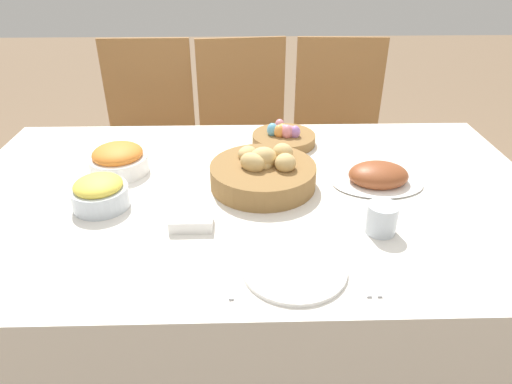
{
  "coord_description": "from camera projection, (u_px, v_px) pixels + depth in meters",
  "views": [
    {
      "loc": [
        -0.01,
        -1.15,
        1.41
      ],
      "look_at": [
        0.02,
        -0.08,
        0.79
      ],
      "focal_mm": 32.0,
      "sensor_mm": 36.0,
      "label": 1
    }
  ],
  "objects": [
    {
      "name": "ham_platter",
      "position": [
        378.0,
        177.0,
        1.35
      ],
      "size": [
        0.27,
        0.19,
        0.07
      ],
      "color": "white",
      "rests_on": "dining_table"
    },
    {
      "name": "fork",
      "position": [
        230.0,
        270.0,
        1.02
      ],
      "size": [
        0.02,
        0.19,
        0.0
      ],
      "rotation": [
        0.0,
        0.0,
        0.05
      ],
      "color": "#B7B7BC",
      "rests_on": "dining_table"
    },
    {
      "name": "bread_basket",
      "position": [
        263.0,
        173.0,
        1.34
      ],
      "size": [
        0.31,
        0.31,
        0.12
      ],
      "color": "olive",
      "rests_on": "dining_table"
    },
    {
      "name": "butter_dish",
      "position": [
        191.0,
        222.0,
        1.16
      ],
      "size": [
        0.11,
        0.07,
        0.03
      ],
      "color": "white",
      "rests_on": "dining_table"
    },
    {
      "name": "chair_far_left",
      "position": [
        150.0,
        141.0,
        2.2
      ],
      "size": [
        0.42,
        0.42,
        0.98
      ],
      "rotation": [
        0.0,
        0.0,
        0.01
      ],
      "color": "olive",
      "rests_on": "ground"
    },
    {
      "name": "pineapple_bowl",
      "position": [
        100.0,
        193.0,
        1.23
      ],
      "size": [
        0.15,
        0.15,
        0.09
      ],
      "color": "silver",
      "rests_on": "dining_table"
    },
    {
      "name": "knife",
      "position": [
        358.0,
        268.0,
        1.02
      ],
      "size": [
        0.02,
        0.19,
        0.0
      ],
      "rotation": [
        0.0,
        0.0,
        0.05
      ],
      "color": "#B7B7BC",
      "rests_on": "dining_table"
    },
    {
      "name": "spoon",
      "position": [
        371.0,
        268.0,
        1.02
      ],
      "size": [
        0.02,
        0.19,
        0.0
      ],
      "rotation": [
        0.0,
        0.0,
        -0.05
      ],
      "color": "#B7B7BC",
      "rests_on": "dining_table"
    },
    {
      "name": "drinking_cup",
      "position": [
        382.0,
        219.0,
        1.13
      ],
      "size": [
        0.08,
        0.08,
        0.08
      ],
      "color": "silver",
      "rests_on": "dining_table"
    },
    {
      "name": "egg_basket",
      "position": [
        284.0,
        137.0,
        1.61
      ],
      "size": [
        0.22,
        0.22,
        0.08
      ],
      "color": "olive",
      "rests_on": "dining_table"
    },
    {
      "name": "dining_table",
      "position": [
        251.0,
        288.0,
        1.52
      ],
      "size": [
        1.72,
        1.03,
        0.75
      ],
      "color": "white",
      "rests_on": "ground"
    },
    {
      "name": "ground_plane",
      "position": [
        251.0,
        364.0,
        1.7
      ],
      "size": [
        12.0,
        12.0,
        0.0
      ],
      "primitive_type": "plane",
      "color": "#7F664C"
    },
    {
      "name": "dinner_plate",
      "position": [
        294.0,
        268.0,
        1.02
      ],
      "size": [
        0.24,
        0.24,
        0.01
      ],
      "color": "white",
      "rests_on": "dining_table"
    },
    {
      "name": "carrot_bowl",
      "position": [
        118.0,
        160.0,
        1.41
      ],
      "size": [
        0.18,
        0.18,
        0.09
      ],
      "color": "white",
      "rests_on": "dining_table"
    },
    {
      "name": "chair_far_center",
      "position": [
        245.0,
        140.0,
        2.21
      ],
      "size": [
        0.46,
        0.46,
        0.98
      ],
      "rotation": [
        0.0,
        0.0,
        0.11
      ],
      "color": "olive",
      "rests_on": "ground"
    },
    {
      "name": "chair_far_right",
      "position": [
        338.0,
        139.0,
        2.22
      ],
      "size": [
        0.44,
        0.44,
        0.98
      ],
      "rotation": [
        0.0,
        0.0,
        -0.06
      ],
      "color": "olive",
      "rests_on": "ground"
    }
  ]
}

